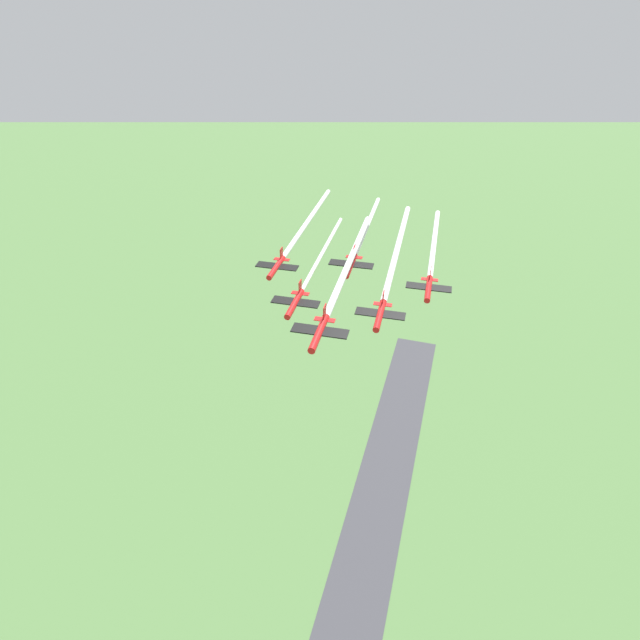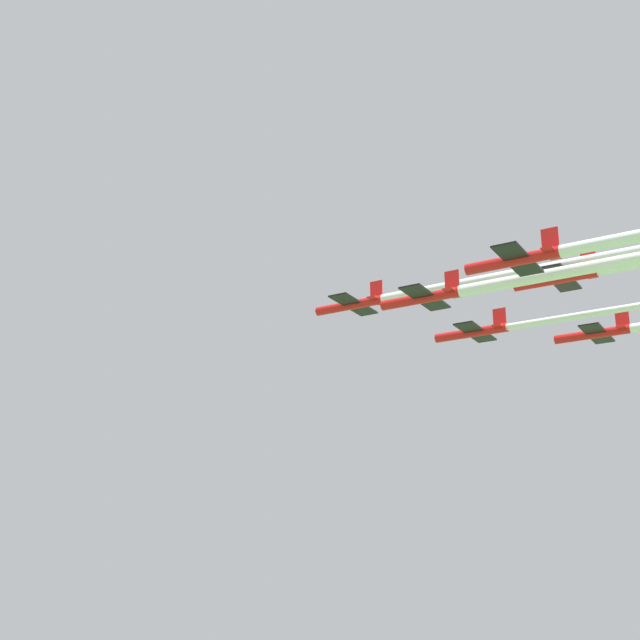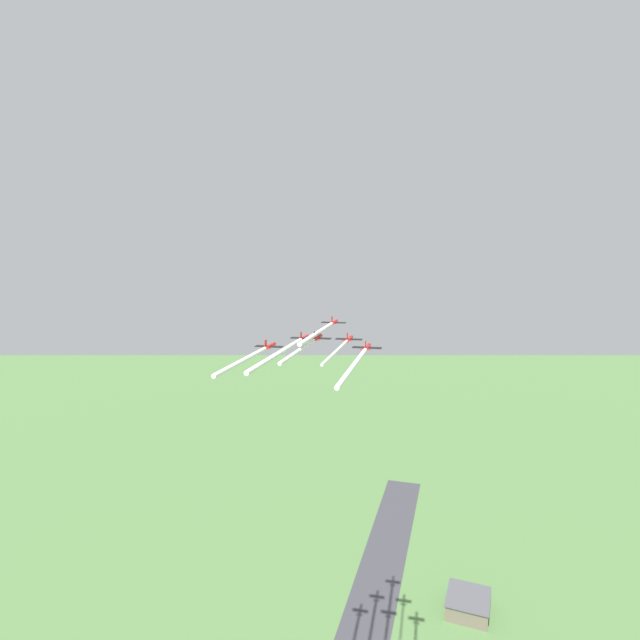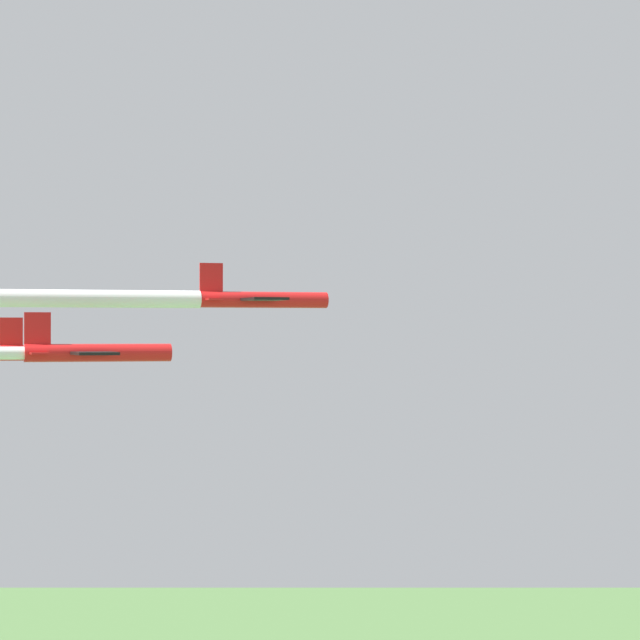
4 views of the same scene
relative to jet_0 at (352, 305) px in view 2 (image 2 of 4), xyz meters
The scene contains 7 objects.
jet_0 is the anchor object (origin of this frame).
jet_1 15.52m from the jet_0, 157.93° to the left, with size 9.35×8.94×3.12m.
jet_2 15.48m from the jet_0, 141.14° to the right, with size 9.35×8.94×3.12m.
jet_3 30.46m from the jet_0, 157.93° to the left, with size 9.35×8.94×3.12m.
jet_4 26.00m from the jet_0, behind, with size 9.35×8.94×3.12m.
jet_5 30.35m from the jet_0, 141.14° to the right, with size 9.35×8.94×3.12m.
smoke_trail_0 25.30m from the jet_0, behind, with size 41.79×7.34×1.21m.
Camera 2 is at (-68.41, 72.17, 135.24)m, focal length 50.00 mm.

